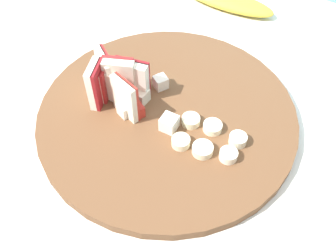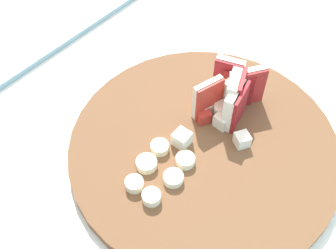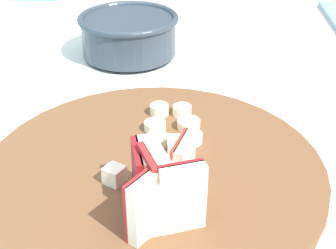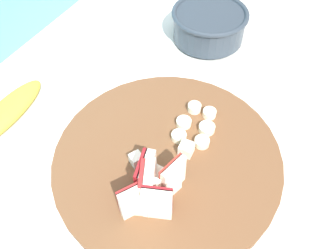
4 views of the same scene
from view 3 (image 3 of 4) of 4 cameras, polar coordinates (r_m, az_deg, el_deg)
name	(u,v)px [view 3 (image 3 of 4)]	position (r m, az deg, el deg)	size (l,w,h in m)	color
cutting_board	(154,170)	(0.52, -1.67, -5.36)	(0.36, 0.36, 0.02)	brown
apple_wedge_fan	(161,189)	(0.43, -0.88, -7.55)	(0.10, 0.07, 0.07)	#A32323
apple_dice_pile	(163,174)	(0.48, -0.55, -5.90)	(0.10, 0.09, 0.02)	beige
banana_slice_rows	(173,124)	(0.57, 0.55, 0.03)	(0.09, 0.07, 0.01)	beige
ceramic_bowl	(129,34)	(0.79, -4.63, 10.61)	(0.16, 0.16, 0.07)	#2D3842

